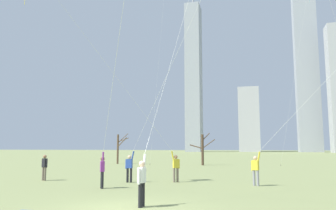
% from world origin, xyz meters
% --- Properties ---
extents(ground_plane, '(400.00, 400.00, 0.00)m').
position_xyz_m(ground_plane, '(0.00, 0.00, 0.00)').
color(ground_plane, '#848E56').
extents(kite_flyer_foreground_right_pink, '(1.87, 6.91, 13.65)m').
position_xyz_m(kite_flyer_foreground_right_pink, '(0.65, 1.55, 2.95)').
color(kite_flyer_foreground_right_pink, black).
rests_on(kite_flyer_foreground_right_pink, ground).
extents(kite_flyer_midfield_left_yellow, '(8.90, 4.81, 13.74)m').
position_xyz_m(kite_flyer_midfield_left_yellow, '(-2.43, 7.72, 4.27)').
color(kite_flyer_midfield_left_yellow, '#726656').
rests_on(kite_flyer_midfield_left_yellow, ground).
extents(kite_flyer_far_back_white, '(10.80, 2.74, 21.65)m').
position_xyz_m(kite_flyer_far_back_white, '(-1.41, 7.73, 4.01)').
color(kite_flyer_far_back_white, black).
rests_on(kite_flyer_far_back_white, ground).
extents(kite_flyer_midfield_right_blue, '(5.62, 9.36, 12.60)m').
position_xyz_m(kite_flyer_midfield_right_blue, '(-2.01, 3.02, 3.57)').
color(kite_flyer_midfield_right_blue, black).
rests_on(kite_flyer_midfield_right_blue, ground).
extents(kite_flyer_foreground_left_purple, '(11.30, 2.59, 13.40)m').
position_xyz_m(kite_flyer_foreground_left_purple, '(7.06, 7.64, 3.89)').
color(kite_flyer_foreground_left_purple, gray).
rests_on(kite_flyer_foreground_left_purple, ground).
extents(bystander_watching_nearby, '(0.48, 0.32, 1.62)m').
position_xyz_m(bystander_watching_nearby, '(-8.59, 7.80, 0.90)').
color(bystander_watching_nearby, '#726656').
rests_on(bystander_watching_nearby, ground).
extents(distant_kite_low_near_trees_teal, '(4.50, 0.85, 21.57)m').
position_xyz_m(distant_kite_low_near_trees_teal, '(11.02, 29.02, 19.28)').
color(distant_kite_low_near_trees_teal, teal).
rests_on(distant_kite_low_near_trees_teal, ground).
extents(bare_tree_far_right_edge, '(1.70, 1.60, 3.85)m').
position_xyz_m(bare_tree_far_right_edge, '(-12.09, 28.26, 2.03)').
color(bare_tree_far_right_edge, brown).
rests_on(bare_tree_far_right_edge, ground).
extents(bare_tree_center, '(3.06, 0.85, 3.76)m').
position_xyz_m(bare_tree_center, '(-1.36, 27.71, 1.91)').
color(bare_tree_center, '#4C3828').
rests_on(bare_tree_center, ground).
extents(skyline_tall_tower, '(6.54, 9.28, 72.34)m').
position_xyz_m(skyline_tall_tower, '(-20.16, 132.10, 33.14)').
color(skyline_tall_tower, '#9EA3AD').
rests_on(skyline_tall_tower, ground).
extents(skyline_wide_slab, '(8.74, 7.24, 27.60)m').
position_xyz_m(skyline_wide_slab, '(3.30, 134.64, 13.80)').
color(skyline_wide_slab, '#B2B2B7').
rests_on(skyline_wide_slab, ground).
extents(skyline_slender_spire, '(8.86, 6.26, 77.75)m').
position_xyz_m(skyline_slender_spire, '(26.96, 132.14, 34.56)').
color(skyline_slender_spire, '#9EA3AD').
rests_on(skyline_slender_spire, ground).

